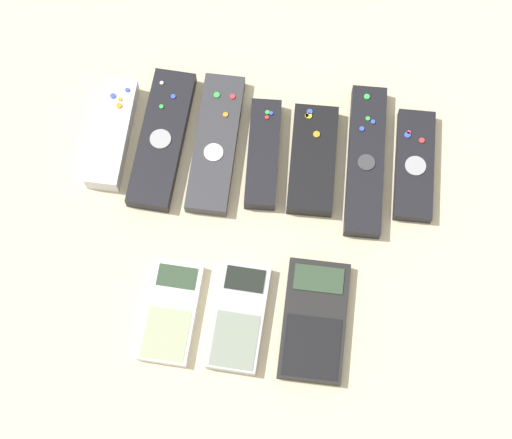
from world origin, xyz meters
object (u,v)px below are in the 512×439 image
at_px(remote_3, 263,154).
at_px(remote_1, 162,139).
at_px(remote_6, 414,165).
at_px(calculator_1, 239,317).
at_px(remote_0, 112,134).
at_px(calculator_0, 171,312).
at_px(remote_4, 313,160).
at_px(remote_2, 216,143).
at_px(calculator_2, 314,320).
at_px(remote_5, 366,160).

bearing_deg(remote_3, remote_1, 174.76).
height_order(remote_6, calculator_1, remote_6).
height_order(remote_0, remote_1, remote_0).
distance_m(calculator_0, calculator_1, 0.09).
xyz_separation_m(remote_1, remote_4, (0.20, -0.01, 0.00)).
bearing_deg(remote_0, remote_2, 2.25).
bearing_deg(calculator_1, calculator_2, 6.09).
bearing_deg(remote_6, remote_2, 178.74).
bearing_deg(calculator_0, calculator_1, 4.31).
xyz_separation_m(remote_2, remote_5, (0.20, -0.01, 0.00)).
height_order(remote_0, calculator_0, remote_0).
bearing_deg(calculator_2, calculator_0, -176.57).
distance_m(remote_1, calculator_2, 0.32).
height_order(remote_0, calculator_1, remote_0).
relative_size(remote_0, calculator_0, 1.18).
distance_m(remote_2, calculator_2, 0.27).
relative_size(remote_5, calculator_1, 1.51).
relative_size(remote_2, calculator_1, 1.43).
relative_size(remote_3, calculator_0, 1.17).
bearing_deg(remote_6, remote_5, 179.84).
height_order(remote_2, remote_3, remote_3).
distance_m(remote_2, remote_6, 0.27).
height_order(remote_1, remote_5, same).
height_order(remote_4, calculator_1, remote_4).
relative_size(remote_2, remote_6, 1.29).
bearing_deg(calculator_2, remote_4, 96.17).
xyz_separation_m(calculator_0, calculator_2, (0.18, 0.01, 0.00)).
relative_size(remote_3, remote_6, 1.00).
xyz_separation_m(remote_2, calculator_2, (0.15, -0.23, -0.00)).
bearing_deg(calculator_1, remote_5, 60.66).
xyz_separation_m(remote_4, remote_5, (0.07, 0.01, -0.00)).
bearing_deg(calculator_1, remote_4, 74.43).
height_order(remote_2, calculator_0, remote_2).
xyz_separation_m(remote_3, calculator_0, (-0.09, -0.23, -0.00)).
height_order(remote_5, calculator_2, remote_5).
relative_size(remote_0, remote_4, 1.02).
height_order(remote_1, calculator_2, remote_1).
distance_m(remote_4, calculator_1, 0.23).
distance_m(remote_2, calculator_1, 0.24).
bearing_deg(remote_2, calculator_1, -75.14).
xyz_separation_m(remote_1, calculator_2, (0.22, -0.23, -0.00)).
bearing_deg(remote_6, calculator_2, -117.61).
xyz_separation_m(remote_1, calculator_0, (0.04, -0.23, -0.00)).
height_order(remote_2, calculator_1, remote_2).
relative_size(remote_1, remote_3, 1.31).
distance_m(remote_0, remote_3, 0.20).
bearing_deg(calculator_0, remote_0, 118.25).
height_order(remote_2, remote_6, remote_2).
height_order(remote_1, remote_4, same).
distance_m(remote_2, remote_5, 0.20).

